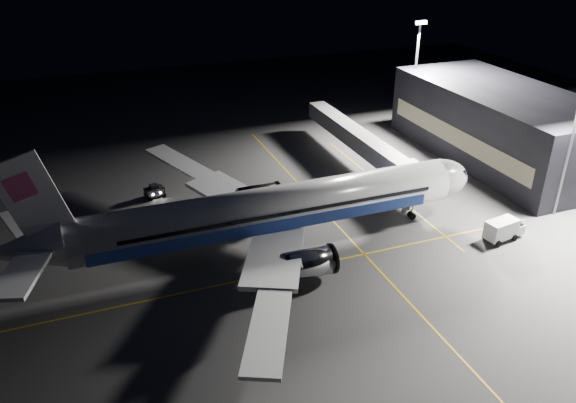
% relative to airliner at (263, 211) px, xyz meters
% --- Properties ---
extents(ground, '(200.00, 200.00, 0.00)m').
position_rel_airliner_xyz_m(ground, '(1.08, 0.00, -5.16)').
color(ground, '#4C4C4F').
rests_on(ground, ground).
extents(guide_line_main, '(0.25, 80.00, 0.01)m').
position_rel_airliner_xyz_m(guide_line_main, '(11.08, 0.00, -5.16)').
color(guide_line_main, gold).
rests_on(guide_line_main, ground).
extents(guide_line_cross, '(70.00, 0.25, 0.01)m').
position_rel_airliner_xyz_m(guide_line_cross, '(1.08, -6.00, -5.16)').
color(guide_line_cross, gold).
rests_on(guide_line_cross, ground).
extents(guide_line_side, '(0.25, 40.00, 0.01)m').
position_rel_airliner_xyz_m(guide_line_side, '(23.08, 10.00, -5.16)').
color(guide_line_side, gold).
rests_on(guide_line_side, ground).
extents(airliner, '(61.48, 54.22, 16.64)m').
position_rel_airliner_xyz_m(airliner, '(0.00, 0.00, 0.00)').
color(airliner, silver).
rests_on(airliner, ground).
extents(terminal, '(18.12, 40.00, 12.00)m').
position_rel_airliner_xyz_m(terminal, '(47.06, 14.00, 0.83)').
color(terminal, black).
rests_on(terminal, ground).
extents(jet_bridge, '(3.60, 34.40, 6.30)m').
position_rel_airliner_xyz_m(jet_bridge, '(23.08, 18.06, -0.58)').
color(jet_bridge, '#B2B2B7').
rests_on(jet_bridge, ground).
extents(floodlight_mast_north, '(2.40, 0.68, 20.70)m').
position_rel_airliner_xyz_m(floodlight_mast_north, '(41.08, 31.99, 7.21)').
color(floodlight_mast_north, '#59595E').
rests_on(floodlight_mast_north, ground).
extents(floodlight_mast_south, '(2.40, 0.67, 20.70)m').
position_rel_airliner_xyz_m(floodlight_mast_south, '(41.08, -6.01, 7.21)').
color(floodlight_mast_south, '#59595E').
rests_on(floodlight_mast_south, ground).
extents(service_truck, '(5.83, 3.09, 2.84)m').
position_rel_airliner_xyz_m(service_truck, '(29.59, -9.05, -3.64)').
color(service_truck, white).
rests_on(service_truck, ground).
extents(baggage_tug, '(3.16, 2.75, 1.99)m').
position_rel_airliner_xyz_m(baggage_tug, '(-10.68, 19.39, -4.25)').
color(baggage_tug, black).
rests_on(baggage_tug, ground).
extents(safety_cone_a, '(0.35, 0.35, 0.52)m').
position_rel_airliner_xyz_m(safety_cone_a, '(-0.65, 8.52, -4.90)').
color(safety_cone_a, '#DF4F09').
rests_on(safety_cone_a, ground).
extents(safety_cone_b, '(0.39, 0.39, 0.59)m').
position_rel_airliner_xyz_m(safety_cone_b, '(1.92, 4.00, -4.87)').
color(safety_cone_b, '#DF4F09').
rests_on(safety_cone_b, ground).
extents(safety_cone_c, '(0.42, 0.42, 0.63)m').
position_rel_airliner_xyz_m(safety_cone_c, '(3.26, 14.00, -4.85)').
color(safety_cone_c, '#DF4F09').
rests_on(safety_cone_c, ground).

